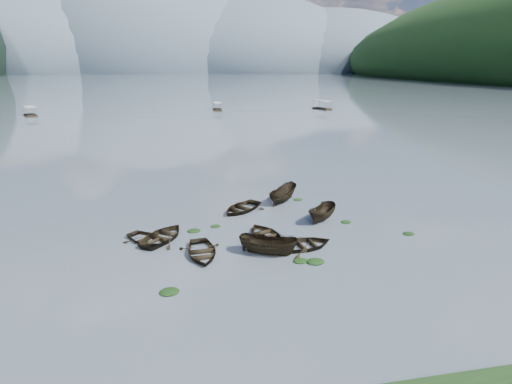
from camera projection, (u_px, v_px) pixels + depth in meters
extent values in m
plane|color=#505B65|center=(287.00, 271.00, 27.80)|extent=(2400.00, 2400.00, 0.00)
ellipsoid|color=#475666|center=(55.00, 72.00, 826.41)|extent=(520.00, 520.00, 280.00)
ellipsoid|color=#475666|center=(154.00, 72.00, 860.88)|extent=(520.00, 520.00, 340.00)
ellipsoid|color=#475666|center=(246.00, 72.00, 895.34)|extent=(520.00, 520.00, 260.00)
ellipsoid|color=#475666|center=(322.00, 71.00, 926.37)|extent=(520.00, 520.00, 220.00)
imported|color=black|center=(202.00, 255.00, 30.07)|extent=(3.58, 4.77, 0.94)
imported|color=black|center=(163.00, 239.00, 32.81)|extent=(5.48, 5.88, 0.99)
imported|color=black|center=(268.00, 254.00, 30.22)|extent=(4.88, 3.56, 1.77)
imported|color=black|center=(266.00, 238.00, 33.11)|extent=(4.26, 5.19, 0.94)
imported|color=black|center=(305.00, 248.00, 31.29)|extent=(5.03, 3.97, 0.94)
imported|color=black|center=(322.00, 220.00, 36.83)|extent=(4.21, 4.21, 1.67)
imported|color=black|center=(147.00, 241.00, 32.40)|extent=(4.80, 4.83, 0.82)
imported|color=black|center=(242.00, 211.00, 39.27)|extent=(5.81, 5.75, 0.99)
imported|color=black|center=(283.00, 201.00, 41.93)|extent=(4.49, 4.77, 1.84)
ellipsoid|color=black|center=(170.00, 293.00, 25.10)|extent=(1.26, 1.03, 0.27)
ellipsoid|color=black|center=(300.00, 262.00, 29.08)|extent=(1.10, 0.88, 0.24)
ellipsoid|color=black|center=(316.00, 263.00, 28.93)|extent=(1.33, 1.06, 0.29)
ellipsoid|color=black|center=(346.00, 222.00, 36.30)|extent=(0.96, 0.81, 0.21)
ellipsoid|color=black|center=(409.00, 234.00, 33.79)|extent=(1.00, 0.79, 0.21)
ellipsoid|color=black|center=(194.00, 231.00, 34.35)|extent=(1.13, 0.92, 0.24)
ellipsoid|color=black|center=(216.00, 227.00, 35.37)|extent=(0.90, 0.75, 0.19)
ellipsoid|color=black|center=(298.00, 200.00, 42.34)|extent=(0.99, 0.79, 0.22)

